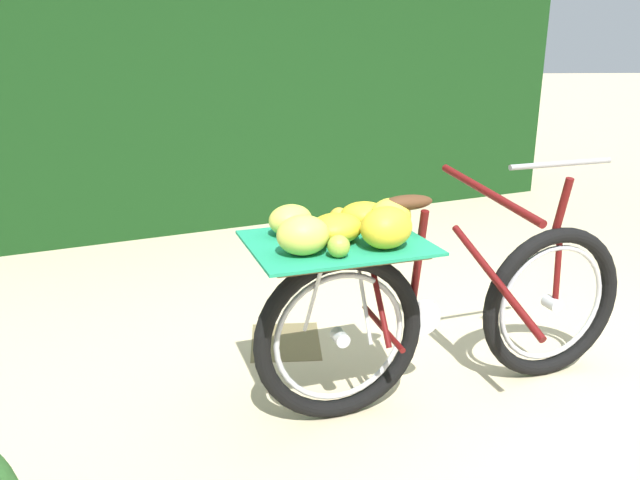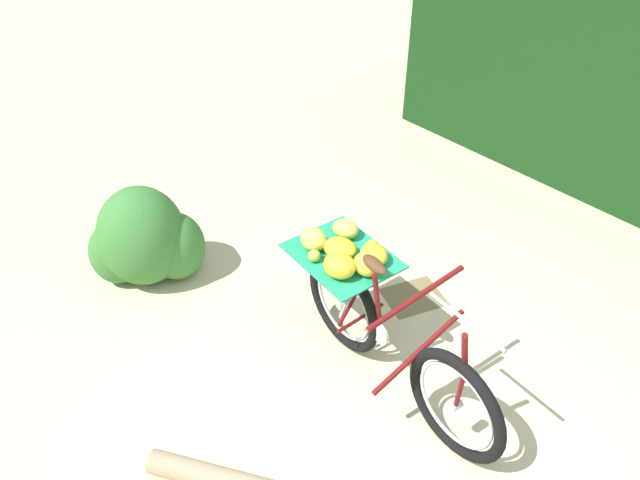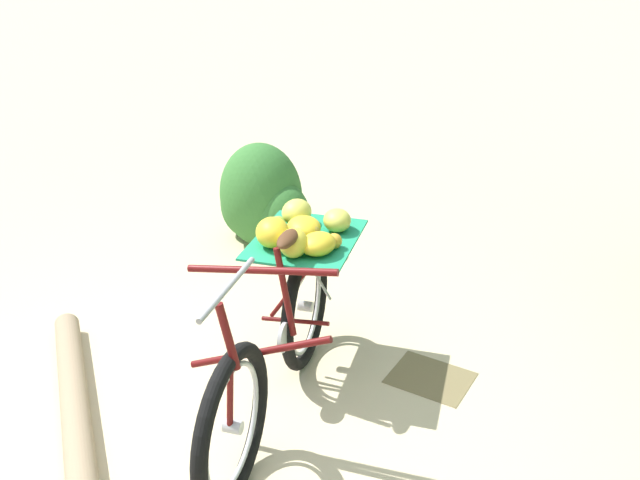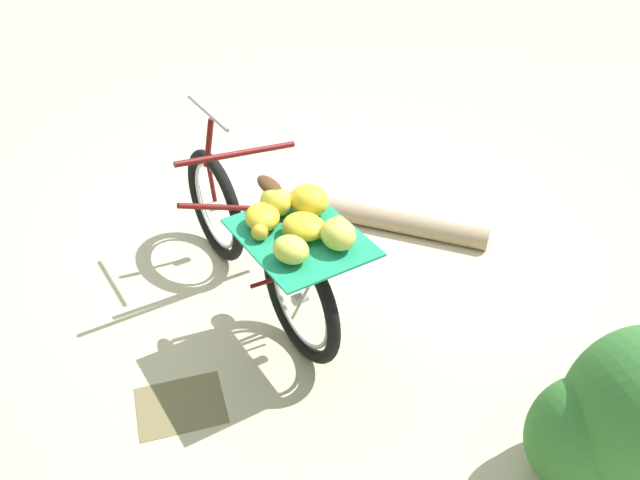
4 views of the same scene
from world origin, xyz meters
name	(u,v)px [view 3 (image 3 of 4)]	position (x,y,z in m)	size (l,w,h in m)	color
ground_plane	(227,438)	(0.00, 0.00, 0.00)	(60.00, 60.00, 0.00)	beige
bicycle	(283,317)	(-0.08, -0.41, 0.51)	(0.89, 1.79, 1.03)	black
fallen_log	(74,395)	(0.84, 0.22, 0.07)	(0.14, 0.14, 1.53)	#9E8466
shrub_cluster	(263,201)	(1.17, -1.96, 0.37)	(0.88, 0.60, 0.84)	#387533
leaf_litter_patch	(430,378)	(-0.68, -0.99, 0.00)	(0.44, 0.36, 0.01)	olive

